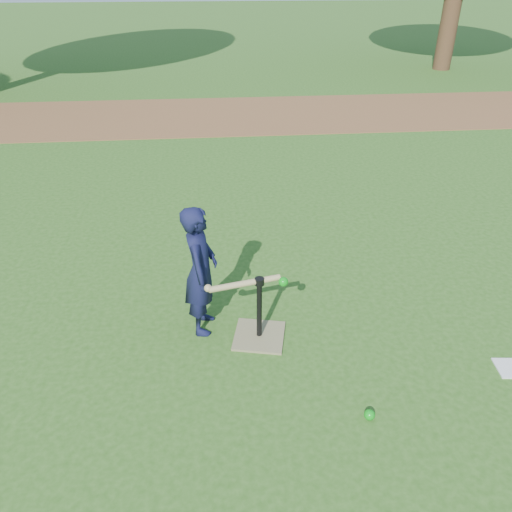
{
  "coord_description": "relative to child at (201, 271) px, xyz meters",
  "views": [
    {
      "loc": [
        -0.48,
        -3.09,
        2.86
      ],
      "look_at": [
        -0.14,
        0.59,
        0.65
      ],
      "focal_mm": 35.0,
      "sensor_mm": 36.0,
      "label": 1
    }
  ],
  "objects": [
    {
      "name": "ground",
      "position": [
        0.62,
        -0.48,
        -0.59
      ],
      "size": [
        80.0,
        80.0,
        0.0
      ],
      "primitive_type": "plane",
      "color": "#285116",
      "rests_on": "ground"
    },
    {
      "name": "dirt_strip",
      "position": [
        0.62,
        7.02,
        -0.59
      ],
      "size": [
        24.0,
        3.0,
        0.01
      ],
      "primitive_type": "cube",
      "color": "brown",
      "rests_on": "ground"
    },
    {
      "name": "child",
      "position": [
        0.0,
        0.0,
        0.0
      ],
      "size": [
        0.33,
        0.46,
        1.19
      ],
      "primitive_type": "imported",
      "rotation": [
        0.0,
        0.0,
        1.47
      ],
      "color": "black",
      "rests_on": "ground"
    },
    {
      "name": "wiffle_ball_ground",
      "position": [
        1.18,
        -1.17,
        -0.55
      ],
      "size": [
        0.08,
        0.08,
        0.08
      ],
      "primitive_type": "sphere",
      "color": "#0D9115",
      "rests_on": "ground"
    },
    {
      "name": "batting_tee",
      "position": [
        0.48,
        -0.2,
        -0.48
      ],
      "size": [
        0.51,
        0.51,
        0.61
      ],
      "color": "#7F7550",
      "rests_on": "ground"
    },
    {
      "name": "swing_action",
      "position": [
        0.39,
        -0.22,
        -0.01
      ],
      "size": [
        0.69,
        0.18,
        0.08
      ],
      "color": "tan",
      "rests_on": "ground"
    }
  ]
}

